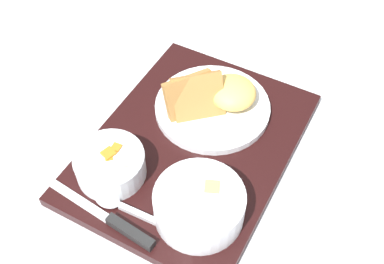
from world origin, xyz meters
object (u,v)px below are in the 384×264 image
(bowl_salad, at_px, (110,164))
(knife, at_px, (119,225))
(spoon, at_px, (119,205))
(bowl_soup, at_px, (199,204))
(plate_main, at_px, (215,102))

(bowl_salad, bearing_deg, knife, -147.24)
(knife, relative_size, spoon, 1.56)
(bowl_soup, height_order, plate_main, plate_main)
(bowl_salad, bearing_deg, plate_main, -29.83)
(knife, bearing_deg, spoon, -50.79)
(bowl_salad, distance_m, spoon, 0.07)
(knife, height_order, spoon, knife)
(bowl_salad, height_order, plate_main, plate_main)
(plate_main, distance_m, spoon, 0.26)
(plate_main, relative_size, knife, 1.03)
(spoon, bearing_deg, bowl_soup, -159.80)
(plate_main, xyz_separation_m, spoon, (-0.25, 0.07, -0.02))
(spoon, bearing_deg, bowl_salad, -48.14)
(spoon, bearing_deg, knife, 121.38)
(bowl_soup, bearing_deg, plate_main, 12.94)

